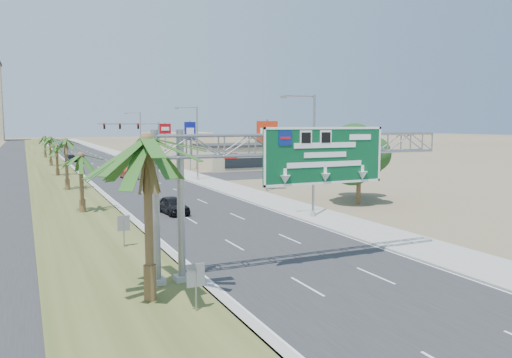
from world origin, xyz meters
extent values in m
plane|color=#8C7A59|center=(0.00, 0.00, 0.00)|extent=(600.00, 600.00, 0.00)
cube|color=#28282B|center=(0.00, 110.00, 0.01)|extent=(12.00, 300.00, 0.02)
cube|color=#9E9B93|center=(8.50, 110.00, 0.05)|extent=(4.00, 300.00, 0.10)
cube|color=#434D22|center=(-10.00, 110.00, 0.06)|extent=(7.00, 300.00, 0.12)
cube|color=#28282B|center=(-17.00, 110.00, 0.01)|extent=(8.00, 300.00, 0.02)
cylinder|color=gray|center=(-7.20, 10.00, 3.70)|extent=(0.36, 0.36, 7.40)
cylinder|color=gray|center=(-8.40, 10.00, 3.70)|extent=(0.36, 0.36, 7.40)
cube|color=#9E9B93|center=(-7.20, 10.00, 0.20)|extent=(0.70, 0.70, 0.40)
cube|color=#9E9B93|center=(-8.40, 10.00, 0.20)|extent=(0.70, 0.70, 0.40)
cube|color=#084C27|center=(0.50, 9.52, 6.00)|extent=(7.20, 0.12, 3.00)
cube|color=navy|center=(-1.90, 9.44, 6.95)|extent=(0.75, 0.03, 0.75)
cone|color=white|center=(0.50, 9.44, 4.85)|extent=(0.56, 0.56, 0.45)
cylinder|color=brown|center=(-9.20, 8.00, 3.50)|extent=(0.36, 0.36, 7.00)
cylinder|color=brown|center=(-9.20, 8.00, 0.84)|extent=(0.54, 0.54, 1.68)
cylinder|color=brown|center=(-9.50, 32.00, 2.50)|extent=(0.36, 0.36, 5.00)
cylinder|color=brown|center=(-9.50, 32.00, 0.60)|extent=(0.54, 0.54, 1.20)
cylinder|color=brown|center=(-9.50, 48.00, 2.90)|extent=(0.36, 0.36, 5.80)
cylinder|color=brown|center=(-9.50, 48.00, 0.70)|extent=(0.54, 0.54, 1.39)
cylinder|color=brown|center=(-9.50, 66.00, 2.25)|extent=(0.36, 0.36, 4.50)
cylinder|color=brown|center=(-9.50, 66.00, 0.54)|extent=(0.54, 0.54, 1.08)
cylinder|color=brown|center=(-9.50, 85.00, 2.60)|extent=(0.36, 0.36, 5.20)
cylinder|color=brown|center=(-9.50, 85.00, 0.62)|extent=(0.54, 0.54, 1.25)
cylinder|color=brown|center=(-9.50, 110.00, 2.40)|extent=(0.36, 0.36, 4.80)
cylinder|color=brown|center=(-9.50, 110.00, 0.58)|extent=(0.54, 0.54, 1.15)
cylinder|color=gray|center=(7.50, 22.00, 5.00)|extent=(0.20, 0.20, 10.00)
cylinder|color=gray|center=(6.10, 22.00, 9.85)|extent=(2.80, 0.12, 0.12)
cube|color=slate|center=(4.70, 22.00, 9.75)|extent=(0.50, 0.22, 0.18)
cylinder|color=#9E9B93|center=(7.50, 22.00, 0.25)|extent=(0.44, 0.44, 0.50)
cylinder|color=gray|center=(7.50, 52.00, 5.00)|extent=(0.20, 0.20, 10.00)
cylinder|color=gray|center=(6.10, 52.00, 9.85)|extent=(2.80, 0.12, 0.12)
cube|color=slate|center=(4.70, 52.00, 9.75)|extent=(0.50, 0.22, 0.18)
cylinder|color=#9E9B93|center=(7.50, 52.00, 0.25)|extent=(0.44, 0.44, 0.50)
cylinder|color=gray|center=(7.50, 88.00, 5.00)|extent=(0.20, 0.20, 10.00)
cylinder|color=gray|center=(6.10, 88.00, 9.85)|extent=(2.80, 0.12, 0.12)
cube|color=slate|center=(4.70, 88.00, 9.75)|extent=(0.50, 0.22, 0.18)
cylinder|color=#9E9B93|center=(7.50, 88.00, 0.25)|extent=(0.44, 0.44, 0.50)
cylinder|color=gray|center=(7.20, 72.00, 4.00)|extent=(0.28, 0.28, 8.00)
cylinder|color=gray|center=(2.20, 72.00, 7.70)|extent=(10.00, 0.18, 0.18)
cube|color=black|center=(3.70, 71.80, 7.30)|extent=(0.32, 0.18, 0.95)
cube|color=black|center=(0.70, 71.80, 7.30)|extent=(0.32, 0.18, 0.95)
cube|color=black|center=(-1.80, 71.80, 7.30)|extent=(0.32, 0.18, 0.95)
sphere|color=red|center=(3.70, 71.68, 7.60)|extent=(0.22, 0.22, 0.22)
imported|color=black|center=(7.20, 72.00, 7.00)|extent=(0.16, 0.16, 0.60)
cylinder|color=#9E9B93|center=(7.20, 72.00, 0.30)|extent=(0.56, 0.56, 0.60)
cube|color=tan|center=(22.00, 66.00, 2.00)|extent=(18.00, 10.00, 4.00)
cylinder|color=brown|center=(15.00, 26.00, 1.95)|extent=(0.44, 0.44, 3.90)
sphere|color=#143512|center=(15.00, 26.00, 4.55)|extent=(4.50, 4.50, 4.50)
cylinder|color=brown|center=(18.00, 30.00, 1.65)|extent=(0.44, 0.44, 3.30)
sphere|color=#143512|center=(18.00, 30.00, 3.85)|extent=(3.50, 3.50, 3.50)
cylinder|color=gray|center=(-7.80, 6.00, 0.90)|extent=(0.08, 0.08, 1.80)
cube|color=slate|center=(-7.80, 6.00, 1.60)|extent=(0.75, 0.06, 0.95)
cylinder|color=gray|center=(-8.50, 18.00, 0.90)|extent=(0.08, 0.08, 1.80)
cube|color=slate|center=(-8.50, 18.00, 1.60)|extent=(0.75, 0.06, 0.95)
cube|color=tan|center=(30.00, 140.00, 2.50)|extent=(20.00, 12.00, 5.00)
imported|color=black|center=(-2.51, 28.44, 0.75)|extent=(2.13, 4.51, 1.49)
imported|color=#650D09|center=(-0.65, 58.22, 0.82)|extent=(1.88, 5.04, 1.65)
imported|color=gray|center=(5.50, 79.52, 0.78)|extent=(2.69, 5.66, 1.56)
imported|color=black|center=(-5.16, 95.15, 0.69)|extent=(2.37, 4.89, 1.37)
cylinder|color=gray|center=(11.26, 38.21, 4.09)|extent=(0.20, 0.20, 8.19)
cube|color=red|center=(11.26, 38.21, 6.79)|extent=(2.37, 1.03, 2.40)
cube|color=white|center=(11.26, 38.03, 6.79)|extent=(1.61, 0.56, 0.84)
cylinder|color=gray|center=(11.36, 67.47, 4.11)|extent=(0.20, 0.20, 8.21)
cube|color=navy|center=(11.36, 67.47, 6.51)|extent=(2.02, 0.71, 3.00)
cube|color=white|center=(11.36, 67.29, 6.51)|extent=(1.38, 0.33, 1.05)
cylinder|color=gray|center=(9.00, 74.59, 3.97)|extent=(0.20, 0.20, 7.93)
cube|color=#AD0D11|center=(9.00, 74.59, 6.83)|extent=(2.20, 0.87, 1.80)
cube|color=white|center=(9.00, 74.41, 6.83)|extent=(1.50, 0.45, 0.63)
camera|label=1|loc=(-13.82, -12.68, 7.65)|focal=35.00mm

